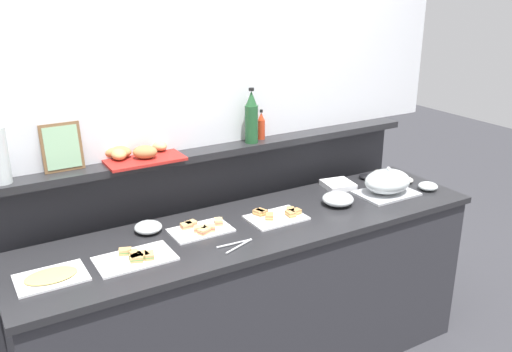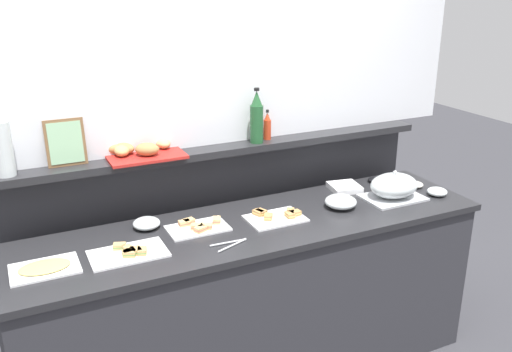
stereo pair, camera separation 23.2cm
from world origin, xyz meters
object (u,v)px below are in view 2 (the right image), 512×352
object	(u,v)px
sandwich_platter_rear	(276,217)
bread_basket	(137,150)
hot_sauce_bottle	(267,126)
glass_bowl_medium	(147,224)
napkin_stack	(345,187)
framed_picture	(66,143)
water_carafe	(3,149)
condiment_bowl_cream	(391,177)
sandwich_platter_side	(129,253)
cold_cuts_platter	(45,268)
condiment_bowl_red	(375,180)
serving_cloche	(394,187)
wine_bottle_green	(257,118)
sandwich_platter_front	(198,227)
condiment_bowl_dark	(415,185)
glass_bowl_small	(437,192)
serving_tongs	(231,244)

from	to	relation	value
sandwich_platter_rear	bread_basket	xyz separation A→B (m)	(-0.60, 0.45, 0.32)
sandwich_platter_rear	hot_sauce_bottle	world-z (taller)	hot_sauce_bottle
glass_bowl_medium	napkin_stack	size ratio (longest dim) A/B	0.81
framed_picture	water_carafe	distance (m)	0.29
glass_bowl_medium	framed_picture	bearing A→B (deg)	138.52
condiment_bowl_cream	sandwich_platter_rear	bearing A→B (deg)	-166.64
glass_bowl_medium	napkin_stack	xyz separation A→B (m)	(1.21, 0.01, -0.01)
sandwich_platter_side	sandwich_platter_rear	bearing A→B (deg)	4.62
cold_cuts_platter	condiment_bowl_red	xyz separation A→B (m)	(1.97, 0.27, 0.01)
serving_cloche	glass_bowl_medium	world-z (taller)	serving_cloche
sandwich_platter_rear	napkin_stack	bearing A→B (deg)	19.13
wine_bottle_green	sandwich_platter_front	bearing A→B (deg)	-144.96
framed_picture	wine_bottle_green	bearing A→B (deg)	-2.71
serving_cloche	condiment_bowl_dark	bearing A→B (deg)	20.38
serving_cloche	glass_bowl_small	size ratio (longest dim) A/B	2.95
serving_cloche	condiment_bowl_red	distance (m)	0.28
condiment_bowl_cream	bread_basket	bearing A→B (deg)	171.70
cold_cuts_platter	glass_bowl_medium	distance (m)	0.56
serving_cloche	water_carafe	xyz separation A→B (m)	(-1.98, 0.46, 0.36)
serving_cloche	sandwich_platter_front	bearing A→B (deg)	175.02
hot_sauce_bottle	glass_bowl_small	bearing A→B (deg)	-33.54
framed_picture	condiment_bowl_dark	bearing A→B (deg)	-11.92
condiment_bowl_red	water_carafe	size ratio (longest dim) A/B	0.32
condiment_bowl_cream	wine_bottle_green	size ratio (longest dim) A/B	0.32
sandwich_platter_rear	glass_bowl_medium	size ratio (longest dim) A/B	2.17
glass_bowl_medium	wine_bottle_green	size ratio (longest dim) A/B	0.44
condiment_bowl_red	bread_basket	size ratio (longest dim) A/B	0.20
water_carafe	glass_bowl_medium	bearing A→B (deg)	-21.57
sandwich_platter_rear	condiment_bowl_cream	distance (m)	0.96
glass_bowl_medium	glass_bowl_small	bearing A→B (deg)	-10.05
framed_picture	bread_basket	bearing A→B (deg)	-1.64
sandwich_platter_side	condiment_bowl_cream	distance (m)	1.75
sandwich_platter_rear	condiment_bowl_cream	xyz separation A→B (m)	(0.93, 0.22, 0.01)
sandwich_platter_rear	serving_tongs	xyz separation A→B (m)	(-0.33, -0.17, -0.01)
glass_bowl_small	serving_tongs	bearing A→B (deg)	-177.33
sandwich_platter_front	napkin_stack	bearing A→B (deg)	7.89
cold_cuts_platter	napkin_stack	world-z (taller)	napkin_stack
serving_cloche	glass_bowl_medium	xyz separation A→B (m)	(-1.38, 0.22, -0.05)
bread_basket	cold_cuts_platter	bearing A→B (deg)	-138.49
sandwich_platter_side	water_carafe	distance (m)	0.78
wine_bottle_green	glass_bowl_medium	bearing A→B (deg)	-162.69
condiment_bowl_red	sandwich_platter_rear	bearing A→B (deg)	-164.46
condiment_bowl_red	serving_tongs	distance (m)	1.21
sandwich_platter_front	bread_basket	distance (m)	0.54
sandwich_platter_front	condiment_bowl_cream	distance (m)	1.36
wine_bottle_green	sandwich_platter_side	bearing A→B (deg)	-151.72
serving_cloche	wine_bottle_green	size ratio (longest dim) A/B	1.08
condiment_bowl_cream	serving_tongs	size ratio (longest dim) A/B	0.54
glass_bowl_medium	condiment_bowl_cream	xyz separation A→B (m)	(1.58, 0.04, -0.01)
cold_cuts_platter	glass_bowl_small	bearing A→B (deg)	-1.80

